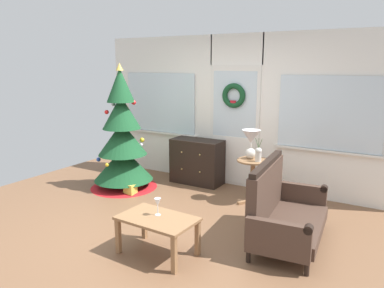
{
  "coord_description": "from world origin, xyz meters",
  "views": [
    {
      "loc": [
        2.56,
        -3.69,
        2.06
      ],
      "look_at": [
        0.05,
        0.55,
        1.0
      ],
      "focal_mm": 34.84,
      "sensor_mm": 36.0,
      "label": 1
    }
  ],
  "objects_px": {
    "wine_glass": "(158,203)",
    "flower_vase": "(258,154)",
    "coffee_table": "(157,223)",
    "settee_sofa": "(281,211)",
    "christmas_tree": "(123,144)",
    "side_table": "(253,172)",
    "gift_box": "(130,189)",
    "table_lamp": "(251,140)",
    "dresser_cabinet": "(197,161)"
  },
  "relations": [
    {
      "from": "wine_glass",
      "to": "flower_vase",
      "type": "bearing_deg",
      "value": 77.42
    },
    {
      "from": "coffee_table",
      "to": "settee_sofa",
      "type": "bearing_deg",
      "value": 43.44
    },
    {
      "from": "wine_glass",
      "to": "christmas_tree",
      "type": "bearing_deg",
      "value": 139.97
    },
    {
      "from": "side_table",
      "to": "coffee_table",
      "type": "bearing_deg",
      "value": -98.27
    },
    {
      "from": "gift_box",
      "to": "coffee_table",
      "type": "bearing_deg",
      "value": -41.69
    },
    {
      "from": "table_lamp",
      "to": "coffee_table",
      "type": "relative_size",
      "value": 0.51
    },
    {
      "from": "dresser_cabinet",
      "to": "side_table",
      "type": "bearing_deg",
      "value": -17.99
    },
    {
      "from": "christmas_tree",
      "to": "settee_sofa",
      "type": "relative_size",
      "value": 1.41
    },
    {
      "from": "settee_sofa",
      "to": "side_table",
      "type": "bearing_deg",
      "value": 126.65
    },
    {
      "from": "settee_sofa",
      "to": "flower_vase",
      "type": "relative_size",
      "value": 4.21
    },
    {
      "from": "christmas_tree",
      "to": "settee_sofa",
      "type": "height_order",
      "value": "christmas_tree"
    },
    {
      "from": "settee_sofa",
      "to": "flower_vase",
      "type": "height_order",
      "value": "flower_vase"
    },
    {
      "from": "side_table",
      "to": "wine_glass",
      "type": "distance_m",
      "value": 2.01
    },
    {
      "from": "side_table",
      "to": "wine_glass",
      "type": "height_order",
      "value": "side_table"
    },
    {
      "from": "dresser_cabinet",
      "to": "wine_glass",
      "type": "xyz_separation_m",
      "value": [
        0.86,
        -2.37,
        0.18
      ]
    },
    {
      "from": "flower_vase",
      "to": "wine_glass",
      "type": "distance_m",
      "value": 1.98
    },
    {
      "from": "dresser_cabinet",
      "to": "settee_sofa",
      "type": "relative_size",
      "value": 0.61
    },
    {
      "from": "dresser_cabinet",
      "to": "flower_vase",
      "type": "bearing_deg",
      "value": -19.09
    },
    {
      "from": "dresser_cabinet",
      "to": "coffee_table",
      "type": "distance_m",
      "value": 2.58
    },
    {
      "from": "settee_sofa",
      "to": "wine_glass",
      "type": "xyz_separation_m",
      "value": [
        -1.09,
        -0.95,
        0.2
      ]
    },
    {
      "from": "dresser_cabinet",
      "to": "flower_vase",
      "type": "distance_m",
      "value": 1.41
    },
    {
      "from": "dresser_cabinet",
      "to": "settee_sofa",
      "type": "bearing_deg",
      "value": -35.94
    },
    {
      "from": "table_lamp",
      "to": "settee_sofa",
      "type": "bearing_deg",
      "value": -52.32
    },
    {
      "from": "coffee_table",
      "to": "gift_box",
      "type": "distance_m",
      "value": 2.05
    },
    {
      "from": "wine_glass",
      "to": "gift_box",
      "type": "bearing_deg",
      "value": 138.88
    },
    {
      "from": "table_lamp",
      "to": "wine_glass",
      "type": "distance_m",
      "value": 2.07
    },
    {
      "from": "flower_vase",
      "to": "gift_box",
      "type": "height_order",
      "value": "flower_vase"
    },
    {
      "from": "dresser_cabinet",
      "to": "table_lamp",
      "type": "height_order",
      "value": "table_lamp"
    },
    {
      "from": "side_table",
      "to": "coffee_table",
      "type": "distance_m",
      "value": 2.06
    },
    {
      "from": "settee_sofa",
      "to": "side_table",
      "type": "height_order",
      "value": "settee_sofa"
    },
    {
      "from": "settee_sofa",
      "to": "wine_glass",
      "type": "height_order",
      "value": "settee_sofa"
    },
    {
      "from": "settee_sofa",
      "to": "table_lamp",
      "type": "xyz_separation_m",
      "value": [
        -0.83,
        1.07,
        0.57
      ]
    },
    {
      "from": "table_lamp",
      "to": "coffee_table",
      "type": "xyz_separation_m",
      "value": [
        -0.24,
        -2.08,
        -0.58
      ]
    },
    {
      "from": "wine_glass",
      "to": "settee_sofa",
      "type": "bearing_deg",
      "value": 40.95
    },
    {
      "from": "side_table",
      "to": "dresser_cabinet",
      "type": "bearing_deg",
      "value": 162.01
    },
    {
      "from": "wine_glass",
      "to": "coffee_table",
      "type": "bearing_deg",
      "value": -59.62
    },
    {
      "from": "christmas_tree",
      "to": "flower_vase",
      "type": "height_order",
      "value": "christmas_tree"
    },
    {
      "from": "coffee_table",
      "to": "wine_glass",
      "type": "height_order",
      "value": "wine_glass"
    },
    {
      "from": "christmas_tree",
      "to": "side_table",
      "type": "distance_m",
      "value": 2.21
    },
    {
      "from": "settee_sofa",
      "to": "dresser_cabinet",
      "type": "bearing_deg",
      "value": 144.06
    },
    {
      "from": "table_lamp",
      "to": "flower_vase",
      "type": "bearing_deg",
      "value": -32.01
    },
    {
      "from": "christmas_tree",
      "to": "gift_box",
      "type": "distance_m",
      "value": 0.78
    },
    {
      "from": "gift_box",
      "to": "dresser_cabinet",
      "type": "bearing_deg",
      "value": 59.62
    },
    {
      "from": "christmas_tree",
      "to": "coffee_table",
      "type": "height_order",
      "value": "christmas_tree"
    },
    {
      "from": "coffee_table",
      "to": "wine_glass",
      "type": "distance_m",
      "value": 0.22
    },
    {
      "from": "wine_glass",
      "to": "table_lamp",
      "type": "bearing_deg",
      "value": 82.43
    },
    {
      "from": "settee_sofa",
      "to": "coffee_table",
      "type": "xyz_separation_m",
      "value": [
        -1.06,
        -1.01,
        -0.01
      ]
    },
    {
      "from": "flower_vase",
      "to": "wine_glass",
      "type": "relative_size",
      "value": 1.79
    },
    {
      "from": "dresser_cabinet",
      "to": "coffee_table",
      "type": "relative_size",
      "value": 1.04
    },
    {
      "from": "flower_vase",
      "to": "coffee_table",
      "type": "bearing_deg",
      "value": -101.33
    }
  ]
}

